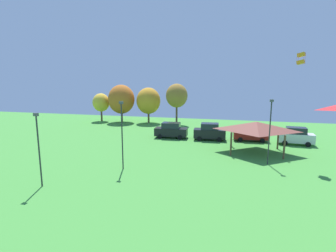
{
  "coord_description": "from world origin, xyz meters",
  "views": [
    {
      "loc": [
        1.8,
        3.99,
        8.36
      ],
      "look_at": [
        -1.36,
        16.38,
        6.09
      ],
      "focal_mm": 28.0,
      "sensor_mm": 36.0,
      "label": 1
    }
  ],
  "objects_px": {
    "parked_car_leftmost": "(171,130)",
    "treeline_tree_0": "(101,103)",
    "light_post_2": "(122,132)",
    "light_post_1": "(39,146)",
    "kite_flying_7": "(311,136)",
    "treeline_tree_1": "(121,99)",
    "kite_flying_2": "(301,58)",
    "treeline_tree_3": "(177,96)",
    "light_post_0": "(270,128)",
    "park_pavilion": "(256,126)",
    "parked_car_rightmost_in_row": "(296,136)",
    "treeline_tree_2": "(148,101)",
    "parked_car_second_from_left": "(210,132)",
    "parked_car_third_from_left": "(251,133)"
  },
  "relations": [
    {
      "from": "light_post_0",
      "to": "treeline_tree_3",
      "type": "height_order",
      "value": "treeline_tree_3"
    },
    {
      "from": "kite_flying_2",
      "to": "kite_flying_7",
      "type": "relative_size",
      "value": 0.37
    },
    {
      "from": "kite_flying_2",
      "to": "treeline_tree_0",
      "type": "bearing_deg",
      "value": 149.8
    },
    {
      "from": "kite_flying_7",
      "to": "treeline_tree_2",
      "type": "relative_size",
      "value": 0.47
    },
    {
      "from": "parked_car_leftmost",
      "to": "light_post_1",
      "type": "height_order",
      "value": "light_post_1"
    },
    {
      "from": "kite_flying_2",
      "to": "parked_car_third_from_left",
      "type": "relative_size",
      "value": 0.26
    },
    {
      "from": "parked_car_rightmost_in_row",
      "to": "treeline_tree_1",
      "type": "distance_m",
      "value": 31.92
    },
    {
      "from": "light_post_1",
      "to": "treeline_tree_0",
      "type": "relative_size",
      "value": 1.04
    },
    {
      "from": "parked_car_leftmost",
      "to": "treeline_tree_1",
      "type": "distance_m",
      "value": 17.67
    },
    {
      "from": "parked_car_third_from_left",
      "to": "parked_car_rightmost_in_row",
      "type": "distance_m",
      "value": 5.6
    },
    {
      "from": "treeline_tree_3",
      "to": "light_post_1",
      "type": "bearing_deg",
      "value": -97.51
    },
    {
      "from": "light_post_0",
      "to": "light_post_2",
      "type": "bearing_deg",
      "value": -160.31
    },
    {
      "from": "parked_car_second_from_left",
      "to": "light_post_2",
      "type": "relative_size",
      "value": 0.7
    },
    {
      "from": "kite_flying_2",
      "to": "treeline_tree_0",
      "type": "xyz_separation_m",
      "value": [
        -32.43,
        18.88,
        -6.65
      ]
    },
    {
      "from": "kite_flying_7",
      "to": "parked_car_leftmost",
      "type": "xyz_separation_m",
      "value": [
        -11.91,
        24.48,
        -4.92
      ]
    },
    {
      "from": "treeline_tree_1",
      "to": "treeline_tree_2",
      "type": "bearing_deg",
      "value": 5.24
    },
    {
      "from": "parked_car_rightmost_in_row",
      "to": "treeline_tree_2",
      "type": "distance_m",
      "value": 27.14
    },
    {
      "from": "parked_car_leftmost",
      "to": "park_pavilion",
      "type": "height_order",
      "value": "park_pavilion"
    },
    {
      "from": "treeline_tree_2",
      "to": "treeline_tree_0",
      "type": "bearing_deg",
      "value": -178.18
    },
    {
      "from": "kite_flying_7",
      "to": "treeline_tree_3",
      "type": "height_order",
      "value": "treeline_tree_3"
    },
    {
      "from": "kite_flying_7",
      "to": "park_pavilion",
      "type": "distance_m",
      "value": 19.7
    },
    {
      "from": "kite_flying_7",
      "to": "parked_car_leftmost",
      "type": "relative_size",
      "value": 0.68
    },
    {
      "from": "light_post_2",
      "to": "parked_car_third_from_left",
      "type": "bearing_deg",
      "value": 50.44
    },
    {
      "from": "kite_flying_2",
      "to": "parked_car_third_from_left",
      "type": "bearing_deg",
      "value": 116.06
    },
    {
      "from": "treeline_tree_0",
      "to": "treeline_tree_2",
      "type": "bearing_deg",
      "value": 1.82
    },
    {
      "from": "light_post_2",
      "to": "treeline_tree_0",
      "type": "height_order",
      "value": "light_post_2"
    },
    {
      "from": "light_post_1",
      "to": "treeline_tree_3",
      "type": "xyz_separation_m",
      "value": [
        4.09,
        31.03,
        2.07
      ]
    },
    {
      "from": "kite_flying_7",
      "to": "light_post_2",
      "type": "bearing_deg",
      "value": 142.1
    },
    {
      "from": "kite_flying_7",
      "to": "treeline_tree_1",
      "type": "bearing_deg",
      "value": 124.54
    },
    {
      "from": "parked_car_leftmost",
      "to": "treeline_tree_0",
      "type": "xyz_separation_m",
      "value": [
        -17.46,
        11.75,
        2.66
      ]
    },
    {
      "from": "parked_car_rightmost_in_row",
      "to": "light_post_1",
      "type": "height_order",
      "value": "light_post_1"
    },
    {
      "from": "kite_flying_7",
      "to": "park_pavilion",
      "type": "bearing_deg",
      "value": 91.71
    },
    {
      "from": "treeline_tree_0",
      "to": "park_pavilion",
      "type": "bearing_deg",
      "value": -30.2
    },
    {
      "from": "treeline_tree_1",
      "to": "light_post_0",
      "type": "bearing_deg",
      "value": -39.85
    },
    {
      "from": "kite_flying_2",
      "to": "parked_car_leftmost",
      "type": "distance_m",
      "value": 19.01
    },
    {
      "from": "parked_car_leftmost",
      "to": "light_post_2",
      "type": "xyz_separation_m",
      "value": [
        -1.25,
        -14.23,
        2.5
      ]
    },
    {
      "from": "park_pavilion",
      "to": "light_post_0",
      "type": "relative_size",
      "value": 1.1
    },
    {
      "from": "park_pavilion",
      "to": "treeline_tree_3",
      "type": "relative_size",
      "value": 0.93
    },
    {
      "from": "treeline_tree_0",
      "to": "treeline_tree_1",
      "type": "xyz_separation_m",
      "value": [
        4.56,
        -0.18,
        0.76
      ]
    },
    {
      "from": "treeline_tree_2",
      "to": "treeline_tree_3",
      "type": "xyz_separation_m",
      "value": [
        5.78,
        -0.73,
        1.11
      ]
    },
    {
      "from": "kite_flying_2",
      "to": "parked_car_rightmost_in_row",
      "type": "xyz_separation_m",
      "value": [
        1.71,
        7.21,
        -9.3
      ]
    },
    {
      "from": "parked_car_rightmost_in_row",
      "to": "treeline_tree_2",
      "type": "bearing_deg",
      "value": 157.08
    },
    {
      "from": "treeline_tree_3",
      "to": "kite_flying_7",
      "type": "bearing_deg",
      "value": -69.21
    },
    {
      "from": "park_pavilion",
      "to": "treeline_tree_1",
      "type": "relative_size",
      "value": 0.96
    },
    {
      "from": "parked_car_rightmost_in_row",
      "to": "light_post_1",
      "type": "xyz_separation_m",
      "value": [
        -22.46,
        -19.78,
        2.21
      ]
    },
    {
      "from": "parked_car_leftmost",
      "to": "park_pavilion",
      "type": "bearing_deg",
      "value": -26.51
    },
    {
      "from": "parked_car_leftmost",
      "to": "parked_car_rightmost_in_row",
      "type": "relative_size",
      "value": 1.07
    },
    {
      "from": "kite_flying_2",
      "to": "light_post_0",
      "type": "bearing_deg",
      "value": -140.23
    },
    {
      "from": "kite_flying_2",
      "to": "treeline_tree_3",
      "type": "bearing_deg",
      "value": 132.05
    },
    {
      "from": "parked_car_second_from_left",
      "to": "parked_car_third_from_left",
      "type": "distance_m",
      "value": 5.61
    }
  ]
}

